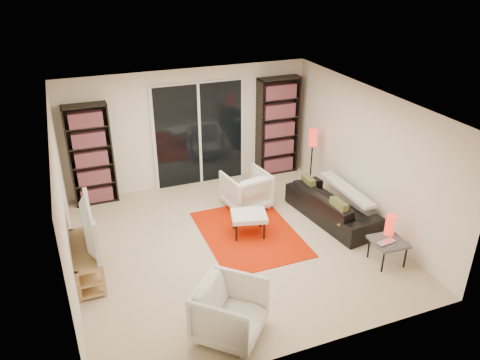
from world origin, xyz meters
name	(u,v)px	position (x,y,z in m)	size (l,w,h in m)	color
floor	(233,243)	(0.00, 0.00, 0.00)	(5.00, 5.00, 0.00)	beige
wall_back	(189,128)	(0.00, 2.50, 1.20)	(5.00, 0.02, 2.40)	white
wall_front	(310,270)	(0.00, -2.50, 1.20)	(5.00, 0.02, 2.40)	white
wall_left	(63,207)	(-2.50, 0.00, 1.20)	(0.02, 5.00, 2.40)	white
wall_right	(367,156)	(2.50, 0.00, 1.20)	(0.02, 5.00, 2.40)	white
ceiling	(231,105)	(0.00, 0.00, 2.40)	(5.00, 5.00, 0.02)	white
sliding_door	(199,135)	(0.20, 2.46, 1.05)	(1.92, 0.08, 2.16)	white
bookshelf_left	(91,155)	(-1.95, 2.33, 0.98)	(0.80, 0.30, 1.95)	black
bookshelf_right	(278,126)	(1.90, 2.33, 1.05)	(0.90, 0.30, 2.10)	black
tv_stand	(87,261)	(-2.31, -0.02, 0.26)	(0.39, 1.22, 0.50)	tan
tv	(83,227)	(-2.29, -0.02, 0.84)	(1.18, 0.15, 0.68)	black
rug	(249,233)	(0.37, 0.17, 0.01)	(1.55, 2.10, 0.01)	red
sofa	(332,205)	(1.96, 0.10, 0.28)	(1.91, 0.75, 0.56)	black
armchair_back	(246,190)	(0.68, 1.10, 0.36)	(0.76, 0.79, 0.72)	silver
armchair_front	(230,311)	(-0.74, -1.92, 0.37)	(0.79, 0.81, 0.74)	silver
ottoman	(249,217)	(0.36, 0.17, 0.35)	(0.69, 0.62, 0.40)	silver
side_table	(388,243)	(2.06, -1.36, 0.36)	(0.52, 0.52, 0.40)	#4A4A4E
laptop	(388,244)	(1.99, -1.44, 0.41)	(0.31, 0.20, 0.02)	silver
table_lamp	(390,225)	(2.17, -1.20, 0.57)	(0.15, 0.15, 0.34)	red
floor_lamp	(313,144)	(2.23, 1.40, 0.94)	(0.19, 0.19, 1.25)	black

